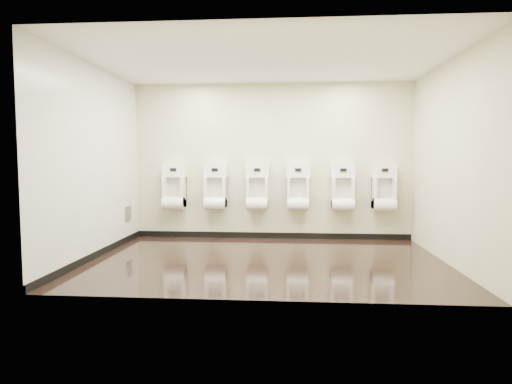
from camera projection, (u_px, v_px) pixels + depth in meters
The scene contains 16 objects.
ground at pixel (267, 260), 6.10m from camera, with size 5.00×3.50×0.00m, color black.
ceiling at pixel (267, 60), 5.88m from camera, with size 5.00×3.50×0.00m, color white.
back_wall at pixel (272, 161), 7.73m from camera, with size 5.00×0.02×2.80m, color beige.
front_wall at pixel (258, 163), 4.25m from camera, with size 5.00×0.02×2.80m, color beige.
left_wall at pixel (94, 162), 6.18m from camera, with size 0.02×3.50×2.80m, color beige.
right_wall at pixel (450, 162), 5.80m from camera, with size 0.02×3.50×2.80m, color beige.
tile_overlay_left at pixel (95, 162), 6.18m from camera, with size 0.01×3.50×2.80m, color silver.
skirting_back at pixel (271, 235), 7.82m from camera, with size 5.00×0.02×0.10m, color black.
skirting_left at pixel (98, 254), 6.28m from camera, with size 0.02×3.50×0.10m, color black.
access_panel at pixel (128, 213), 7.44m from camera, with size 0.04×0.25×0.25m.
urinal_0 at pixel (174, 190), 7.76m from camera, with size 0.43×0.33×0.81m.
urinal_1 at pixel (215, 190), 7.70m from camera, with size 0.43×0.33×0.81m.
urinal_2 at pixel (257, 190), 7.64m from camera, with size 0.43×0.33×0.81m.
urinal_3 at pixel (298, 191), 7.59m from camera, with size 0.43×0.33×0.81m.
urinal_4 at pixel (343, 191), 7.53m from camera, with size 0.43×0.33×0.81m.
urinal_5 at pixel (384, 191), 7.48m from camera, with size 0.43×0.33×0.81m.
Camera 1 is at (0.30, -6.00, 1.44)m, focal length 30.00 mm.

